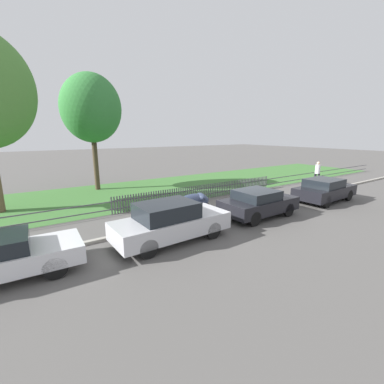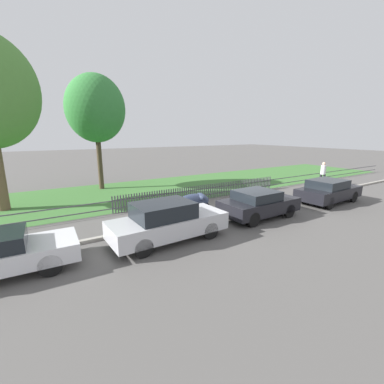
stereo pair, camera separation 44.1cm
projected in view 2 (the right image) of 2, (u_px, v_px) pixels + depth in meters
name	position (u px, v px, depth m)	size (l,w,h in m)	color
ground_plane	(240.00, 212.00, 13.21)	(120.00, 120.00, 0.00)	#565451
kerb_stone	(239.00, 210.00, 13.28)	(43.05, 0.20, 0.12)	#9E998E
grass_strip	(175.00, 187.00, 19.18)	(43.05, 8.18, 0.01)	#3D7033
park_fence	(206.00, 192.00, 15.70)	(43.05, 0.05, 0.90)	#4C4C51
parked_car_black_saloon	(167.00, 221.00, 9.52)	(4.46, 1.87, 1.50)	#BCBCC1
parked_car_navy_estate	(258.00, 203.00, 12.21)	(3.84, 1.89, 1.32)	black
parked_car_red_compact	(328.00, 191.00, 14.82)	(4.23, 1.95, 1.36)	black
covered_motorcycle	(194.00, 202.00, 12.71)	(1.87, 0.82, 1.04)	black
tree_behind_motorcycle	(96.00, 109.00, 17.46)	(3.95, 3.95, 7.86)	#473828
pedestrian_near_fence	(323.00, 172.00, 19.59)	(0.44, 0.44, 1.81)	black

